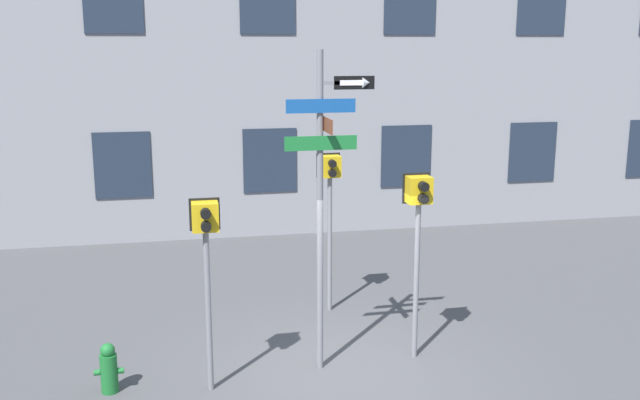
# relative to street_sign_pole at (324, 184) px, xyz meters

# --- Properties ---
(ground_plane) EXTENTS (60.00, 60.00, 0.00)m
(ground_plane) POSITION_rel_street_sign_pole_xyz_m (0.24, -0.27, -2.72)
(ground_plane) COLOR #424244
(street_sign_pole) EXTENTS (1.25, 0.96, 4.53)m
(street_sign_pole) POSITION_rel_street_sign_pole_xyz_m (0.00, 0.00, 0.00)
(street_sign_pole) COLOR slate
(street_sign_pole) RESTS_ON ground_plane
(pedestrian_signal_left) EXTENTS (0.40, 0.40, 2.64)m
(pedestrian_signal_left) POSITION_rel_street_sign_pole_xyz_m (-1.64, -0.36, -0.63)
(pedestrian_signal_left) COLOR slate
(pedestrian_signal_left) RESTS_ON ground_plane
(pedestrian_signal_right) EXTENTS (0.40, 0.40, 2.78)m
(pedestrian_signal_right) POSITION_rel_street_sign_pole_xyz_m (1.41, 0.08, -0.52)
(pedestrian_signal_right) COLOR slate
(pedestrian_signal_right) RESTS_ON ground_plane
(pedestrian_signal_across) EXTENTS (0.41, 0.40, 2.78)m
(pedestrian_signal_across) POSITION_rel_street_sign_pole_xyz_m (0.58, 2.23, -0.52)
(pedestrian_signal_across) COLOR slate
(pedestrian_signal_across) RESTS_ON ground_plane
(fire_hydrant) EXTENTS (0.39, 0.23, 0.70)m
(fire_hydrant) POSITION_rel_street_sign_pole_xyz_m (-2.99, -0.16, -2.38)
(fire_hydrant) COLOR #196028
(fire_hydrant) RESTS_ON ground_plane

